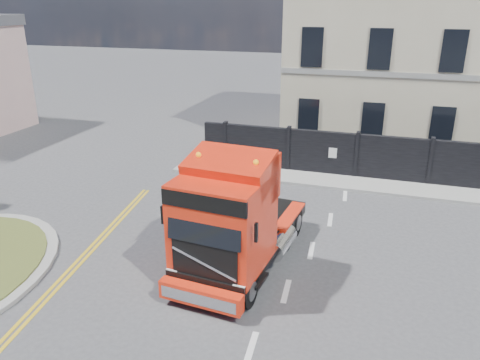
% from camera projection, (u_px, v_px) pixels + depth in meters
% --- Properties ---
extents(ground, '(120.00, 120.00, 0.00)m').
position_uv_depth(ground, '(191.00, 266.00, 13.76)').
color(ground, '#424244').
rests_on(ground, ground).
extents(hoarding_fence, '(18.80, 0.25, 2.00)m').
position_uv_depth(hoarding_fence, '(418.00, 162.00, 19.59)').
color(hoarding_fence, black).
rests_on(hoarding_fence, ground).
extents(georgian_building, '(12.30, 10.30, 12.80)m').
position_uv_depth(georgian_building, '(414.00, 32.00, 24.72)').
color(georgian_building, beige).
rests_on(georgian_building, ground).
extents(pavement_far, '(20.00, 1.60, 0.12)m').
position_uv_depth(pavement_far, '(402.00, 189.00, 19.28)').
color(pavement_far, gray).
rests_on(pavement_far, ground).
extents(truck, '(2.73, 6.10, 3.55)m').
position_uv_depth(truck, '(232.00, 223.00, 12.86)').
color(truck, black).
rests_on(truck, ground).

